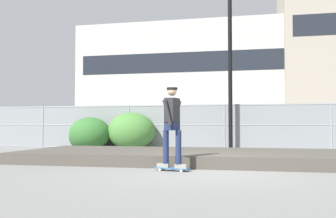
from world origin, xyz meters
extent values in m
plane|color=slate|center=(0.00, 0.00, 0.00)|extent=(120.00, 120.00, 0.00)
cube|color=#4C473F|center=(0.00, 2.20, 0.15)|extent=(10.60, 3.67, 0.30)
cube|color=#2D608C|center=(-0.66, -0.04, 0.06)|extent=(0.82, 0.38, 0.02)
cylinder|color=silver|center=(-0.38, -0.01, 0.03)|extent=(0.06, 0.04, 0.05)
cylinder|color=silver|center=(-0.42, -0.19, 0.03)|extent=(0.06, 0.04, 0.05)
cylinder|color=silver|center=(-0.89, 0.11, 0.03)|extent=(0.06, 0.04, 0.05)
cylinder|color=silver|center=(-0.93, -0.07, 0.03)|extent=(0.06, 0.04, 0.05)
cube|color=#99999E|center=(-0.40, -0.10, 0.05)|extent=(0.08, 0.15, 0.01)
cube|color=#99999E|center=(-0.91, 0.02, 0.05)|extent=(0.08, 0.15, 0.01)
cube|color=gray|center=(-0.44, -0.09, 0.12)|extent=(0.30, 0.16, 0.09)
cube|color=gray|center=(-0.87, 0.01, 0.12)|extent=(0.30, 0.16, 0.09)
cylinder|color=#1E284C|center=(-0.51, -0.07, 0.53)|extent=(0.13, 0.13, 0.75)
cylinder|color=#1E284C|center=(-0.81, 0.00, 0.53)|extent=(0.13, 0.13, 0.75)
cube|color=#1E284C|center=(-0.66, -0.04, 1.00)|extent=(0.31, 0.39, 0.18)
cube|color=#262628|center=(-0.66, -0.04, 1.36)|extent=(0.30, 0.42, 0.54)
cylinder|color=#262628|center=(-0.60, 0.20, 1.30)|extent=(0.25, 0.14, 0.58)
cylinder|color=#262628|center=(-0.71, -0.28, 1.30)|extent=(0.25, 0.14, 0.58)
sphere|color=tan|center=(-0.66, -0.04, 1.78)|extent=(0.21, 0.21, 0.21)
cylinder|color=black|center=(-0.66, -0.04, 1.84)|extent=(0.24, 0.24, 0.05)
cylinder|color=gray|center=(-8.03, 7.14, 0.93)|extent=(0.06, 0.06, 1.85)
cylinder|color=gray|center=(-4.01, 7.14, 0.93)|extent=(0.06, 0.06, 1.85)
cylinder|color=gray|center=(0.00, 7.14, 0.93)|extent=(0.06, 0.06, 1.85)
cylinder|color=gray|center=(4.01, 7.14, 0.93)|extent=(0.06, 0.06, 1.85)
cylinder|color=gray|center=(0.00, 7.14, 1.81)|extent=(24.08, 0.04, 0.04)
cylinder|color=gray|center=(0.00, 7.14, 1.02)|extent=(24.08, 0.04, 0.04)
cylinder|color=gray|center=(0.00, 7.14, 0.06)|extent=(24.08, 0.04, 0.04)
cube|color=gray|center=(0.00, 7.14, 0.93)|extent=(24.08, 0.01, 1.85)
cylinder|color=black|center=(0.26, 6.70, 3.71)|extent=(0.16, 0.16, 7.42)
cube|color=#B7BABF|center=(-3.36, 9.60, 0.67)|extent=(4.51, 2.08, 0.70)
cube|color=#23282D|center=(-3.56, 9.58, 1.34)|extent=(2.30, 1.74, 0.64)
cylinder|color=black|center=(-2.05, 10.54, 0.32)|extent=(0.65, 0.28, 0.64)
cylinder|color=black|center=(-1.94, 8.83, 0.32)|extent=(0.65, 0.28, 0.64)
cylinder|color=black|center=(-4.78, 10.36, 0.32)|extent=(0.65, 0.28, 0.64)
cylinder|color=black|center=(-4.67, 8.66, 0.32)|extent=(0.65, 0.28, 0.64)
cube|color=silver|center=(2.60, 9.43, 0.67)|extent=(4.54, 2.18, 0.70)
cube|color=#23282D|center=(2.40, 9.45, 1.34)|extent=(2.33, 1.79, 0.64)
cylinder|color=black|center=(4.03, 10.16, 0.32)|extent=(0.66, 0.29, 0.64)
cylinder|color=black|center=(3.88, 8.46, 0.32)|extent=(0.66, 0.29, 0.64)
cylinder|color=black|center=(1.31, 10.40, 0.32)|extent=(0.66, 0.29, 0.64)
cylinder|color=black|center=(1.17, 8.70, 0.32)|extent=(0.66, 0.29, 0.64)
cube|color=#B2AFA8|center=(-7.80, 46.71, 7.15)|extent=(28.48, 15.13, 14.31)
cube|color=#1E232B|center=(-7.80, 39.12, 8.87)|extent=(26.20, 0.04, 2.50)
ellipsoid|color=#2D5B28|center=(-5.64, 6.27, 0.50)|extent=(1.29, 1.05, 1.00)
ellipsoid|color=#336B2D|center=(-5.43, 6.35, 0.67)|extent=(1.72, 1.41, 1.33)
ellipsoid|color=#477F38|center=(-3.75, 6.67, 0.76)|extent=(1.98, 1.62, 1.53)
camera|label=1|loc=(1.11, -8.53, 1.03)|focal=41.49mm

